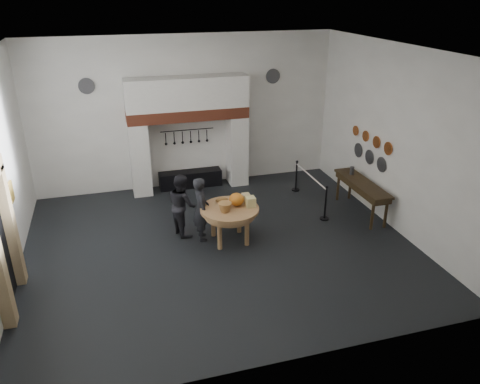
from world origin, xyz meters
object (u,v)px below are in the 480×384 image
object	(u,v)px
work_table	(230,209)
side_table	(362,183)
iron_range	(190,179)
visitor_near	(201,209)
barrier_post_near	(325,204)
barrier_post_far	(296,176)
visitor_far	(182,205)

from	to	relation	value
work_table	side_table	xyz separation A→B (m)	(3.80, 0.47, 0.03)
iron_range	side_table	size ratio (longest dim) A/B	0.86
iron_range	visitor_near	size ratio (longest dim) A/B	1.19
iron_range	barrier_post_near	xyz separation A→B (m)	(3.01, -3.19, 0.20)
visitor_near	barrier_post_far	bearing A→B (deg)	-56.87
side_table	barrier_post_far	distance (m)	2.24
iron_range	work_table	xyz separation A→B (m)	(0.30, -3.57, 0.59)
iron_range	visitor_near	world-z (taller)	visitor_near
barrier_post_far	iron_range	bearing A→B (deg)	158.50
visitor_near	visitor_far	distance (m)	0.57
visitor_far	side_table	xyz separation A→B (m)	(4.83, -0.22, 0.09)
work_table	visitor_far	size ratio (longest dim) A/B	0.90
barrier_post_far	side_table	bearing A→B (deg)	-60.40
visitor_near	iron_range	bearing A→B (deg)	-4.70
side_table	barrier_post_near	xyz separation A→B (m)	(-1.09, -0.09, -0.42)
work_table	barrier_post_far	xyz separation A→B (m)	(2.72, 2.39, -0.39)
work_table	side_table	bearing A→B (deg)	7.05
visitor_near	side_table	distance (m)	4.44
work_table	barrier_post_far	size ratio (longest dim) A/B	1.56
visitor_far	barrier_post_near	distance (m)	3.77
iron_range	work_table	bearing A→B (deg)	-85.25
iron_range	barrier_post_far	world-z (taller)	barrier_post_far
work_table	side_table	world-z (taller)	side_table
side_table	barrier_post_far	xyz separation A→B (m)	(-1.09, 1.91, -0.42)
side_table	barrier_post_far	bearing A→B (deg)	119.60
visitor_far	iron_range	bearing A→B (deg)	-29.78
iron_range	barrier_post_far	xyz separation A→B (m)	(3.01, -1.19, 0.20)
side_table	work_table	bearing A→B (deg)	-172.95
iron_range	visitor_far	size ratio (longest dim) A/B	1.21
visitor_far	barrier_post_near	xyz separation A→B (m)	(3.74, -0.31, -0.33)
side_table	visitor_near	bearing A→B (deg)	-177.67
work_table	visitor_far	bearing A→B (deg)	146.12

